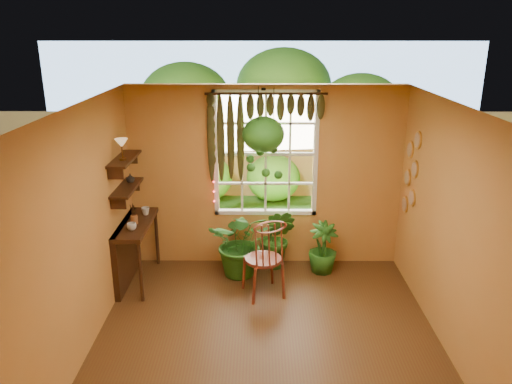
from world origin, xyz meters
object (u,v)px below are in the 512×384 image
at_px(hanging_basket, 263,140).
at_px(potted_plant_mid, 277,238).
at_px(counter_ledge, 129,245).
at_px(windsor_chair, 264,269).
at_px(potted_plant_left, 242,242).

bearing_deg(hanging_basket, potted_plant_mid, 35.39).
relative_size(counter_ledge, windsor_chair, 0.92).
distance_m(counter_ledge, potted_plant_left, 1.59).
bearing_deg(potted_plant_left, windsor_chair, -62.09).
height_order(potted_plant_left, potted_plant_mid, potted_plant_left).
xyz_separation_m(potted_plant_left, hanging_basket, (0.30, 0.07, 1.48)).
bearing_deg(windsor_chair, hanging_basket, 70.78).
bearing_deg(potted_plant_left, counter_ledge, -172.43).
xyz_separation_m(counter_ledge, windsor_chair, (1.88, -0.38, -0.17)).
distance_m(windsor_chair, hanging_basket, 1.74).
distance_m(counter_ledge, hanging_basket, 2.38).
bearing_deg(counter_ledge, potted_plant_mid, 11.67).
bearing_deg(hanging_basket, counter_ledge, -171.58).
distance_m(windsor_chair, potted_plant_mid, 0.84).
xyz_separation_m(windsor_chair, potted_plant_left, (-0.31, 0.59, 0.13)).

